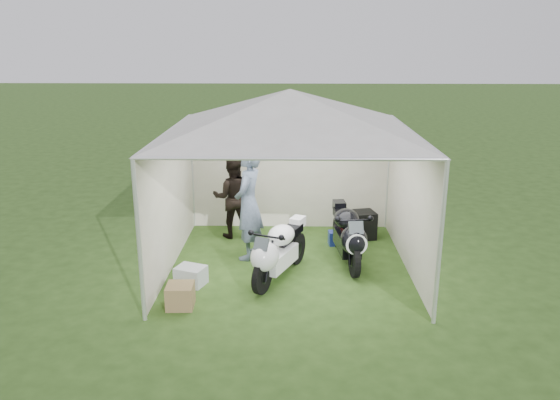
{
  "coord_description": "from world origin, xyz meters",
  "views": [
    {
      "loc": [
        0.03,
        -8.77,
        3.76
      ],
      "look_at": [
        -0.17,
        0.35,
        1.06
      ],
      "focal_mm": 35.0,
      "sensor_mm": 36.0,
      "label": 1
    }
  ],
  "objects_px": {
    "motorcycle_white": "(277,250)",
    "motorcycle_black": "(348,234)",
    "equipment_box": "(360,225)",
    "crate_1": "(180,296)",
    "paddock_stand": "(338,238)",
    "person_blue_jacket": "(249,204)",
    "canopy_tent": "(290,115)",
    "crate_0": "(191,276)",
    "person_dark_jacket": "(233,197)"
  },
  "relations": [
    {
      "from": "equipment_box",
      "to": "crate_0",
      "type": "distance_m",
      "value": 3.66
    },
    {
      "from": "canopy_tent",
      "to": "equipment_box",
      "type": "bearing_deg",
      "value": 43.13
    },
    {
      "from": "person_dark_jacket",
      "to": "paddock_stand",
      "type": "bearing_deg",
      "value": 163.49
    },
    {
      "from": "canopy_tent",
      "to": "person_dark_jacket",
      "type": "xyz_separation_m",
      "value": [
        -1.11,
        1.35,
        -1.77
      ]
    },
    {
      "from": "motorcycle_black",
      "to": "paddock_stand",
      "type": "xyz_separation_m",
      "value": [
        -0.09,
        0.88,
        -0.4
      ]
    },
    {
      "from": "person_dark_jacket",
      "to": "crate_1",
      "type": "bearing_deg",
      "value": 76.37
    },
    {
      "from": "equipment_box",
      "to": "crate_1",
      "type": "xyz_separation_m",
      "value": [
        -2.96,
        -2.93,
        -0.1
      ]
    },
    {
      "from": "motorcycle_white",
      "to": "crate_1",
      "type": "relative_size",
      "value": 4.49
    },
    {
      "from": "paddock_stand",
      "to": "person_blue_jacket",
      "type": "bearing_deg",
      "value": -158.39
    },
    {
      "from": "paddock_stand",
      "to": "person_dark_jacket",
      "type": "distance_m",
      "value": 2.18
    },
    {
      "from": "motorcycle_white",
      "to": "motorcycle_black",
      "type": "relative_size",
      "value": 0.89
    },
    {
      "from": "canopy_tent",
      "to": "paddock_stand",
      "type": "distance_m",
      "value": 2.77
    },
    {
      "from": "person_blue_jacket",
      "to": "equipment_box",
      "type": "relative_size",
      "value": 3.7
    },
    {
      "from": "canopy_tent",
      "to": "crate_1",
      "type": "xyz_separation_m",
      "value": [
        -1.58,
        -1.63,
        -2.4
      ]
    },
    {
      "from": "motorcycle_black",
      "to": "crate_1",
      "type": "bearing_deg",
      "value": -152.72
    },
    {
      "from": "motorcycle_white",
      "to": "person_dark_jacket",
      "type": "relative_size",
      "value": 1.08
    },
    {
      "from": "person_blue_jacket",
      "to": "motorcycle_black",
      "type": "bearing_deg",
      "value": 96.9
    },
    {
      "from": "motorcycle_white",
      "to": "person_blue_jacket",
      "type": "bearing_deg",
      "value": 142.95
    },
    {
      "from": "paddock_stand",
      "to": "person_blue_jacket",
      "type": "relative_size",
      "value": 0.18
    },
    {
      "from": "motorcycle_black",
      "to": "paddock_stand",
      "type": "bearing_deg",
      "value": 90.0
    },
    {
      "from": "person_blue_jacket",
      "to": "crate_0",
      "type": "height_order",
      "value": "person_blue_jacket"
    },
    {
      "from": "canopy_tent",
      "to": "motorcycle_black",
      "type": "xyz_separation_m",
      "value": [
        1.01,
        0.05,
        -2.04
      ]
    },
    {
      "from": "equipment_box",
      "to": "crate_0",
      "type": "relative_size",
      "value": 1.21
    },
    {
      "from": "canopy_tent",
      "to": "equipment_box",
      "type": "height_order",
      "value": "canopy_tent"
    },
    {
      "from": "motorcycle_white",
      "to": "crate_0",
      "type": "xyz_separation_m",
      "value": [
        -1.37,
        -0.21,
        -0.36
      ]
    },
    {
      "from": "crate_0",
      "to": "canopy_tent",
      "type": "bearing_deg",
      "value": 29.22
    },
    {
      "from": "motorcycle_white",
      "to": "equipment_box",
      "type": "height_order",
      "value": "motorcycle_white"
    },
    {
      "from": "canopy_tent",
      "to": "person_dark_jacket",
      "type": "bearing_deg",
      "value": 129.31
    },
    {
      "from": "person_dark_jacket",
      "to": "crate_1",
      "type": "xyz_separation_m",
      "value": [
        -0.47,
        -2.99,
        -0.63
      ]
    },
    {
      "from": "motorcycle_white",
      "to": "crate_1",
      "type": "bearing_deg",
      "value": -121.36
    },
    {
      "from": "canopy_tent",
      "to": "motorcycle_white",
      "type": "xyz_separation_m",
      "value": [
        -0.19,
        -0.66,
        -2.07
      ]
    },
    {
      "from": "person_dark_jacket",
      "to": "person_blue_jacket",
      "type": "xyz_separation_m",
      "value": [
        0.39,
        -1.07,
        0.19
      ]
    },
    {
      "from": "canopy_tent",
      "to": "crate_1",
      "type": "relative_size",
      "value": 14.64
    },
    {
      "from": "canopy_tent",
      "to": "person_dark_jacket",
      "type": "relative_size",
      "value": 3.52
    },
    {
      "from": "paddock_stand",
      "to": "crate_0",
      "type": "relative_size",
      "value": 0.8
    },
    {
      "from": "motorcycle_black",
      "to": "crate_0",
      "type": "distance_m",
      "value": 2.76
    },
    {
      "from": "equipment_box",
      "to": "motorcycle_white",
      "type": "bearing_deg",
      "value": -128.72
    },
    {
      "from": "paddock_stand",
      "to": "crate_1",
      "type": "bearing_deg",
      "value": -134.27
    },
    {
      "from": "person_dark_jacket",
      "to": "equipment_box",
      "type": "height_order",
      "value": "person_dark_jacket"
    },
    {
      "from": "canopy_tent",
      "to": "paddock_stand",
      "type": "bearing_deg",
      "value": 45.23
    },
    {
      "from": "motorcycle_black",
      "to": "equipment_box",
      "type": "distance_m",
      "value": 1.33
    },
    {
      "from": "motorcycle_black",
      "to": "equipment_box",
      "type": "relative_size",
      "value": 3.62
    },
    {
      "from": "motorcycle_black",
      "to": "crate_1",
      "type": "xyz_separation_m",
      "value": [
        -2.59,
        -1.68,
        -0.36
      ]
    },
    {
      "from": "crate_1",
      "to": "equipment_box",
      "type": "bearing_deg",
      "value": 44.7
    },
    {
      "from": "canopy_tent",
      "to": "equipment_box",
      "type": "xyz_separation_m",
      "value": [
        1.39,
        1.3,
        -2.31
      ]
    },
    {
      "from": "person_dark_jacket",
      "to": "crate_1",
      "type": "height_order",
      "value": "person_dark_jacket"
    },
    {
      "from": "motorcycle_black",
      "to": "motorcycle_white",
      "type": "bearing_deg",
      "value": -155.03
    },
    {
      "from": "paddock_stand",
      "to": "equipment_box",
      "type": "height_order",
      "value": "equipment_box"
    },
    {
      "from": "canopy_tent",
      "to": "person_dark_jacket",
      "type": "distance_m",
      "value": 2.49
    },
    {
      "from": "equipment_box",
      "to": "crate_1",
      "type": "bearing_deg",
      "value": -135.3
    }
  ]
}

